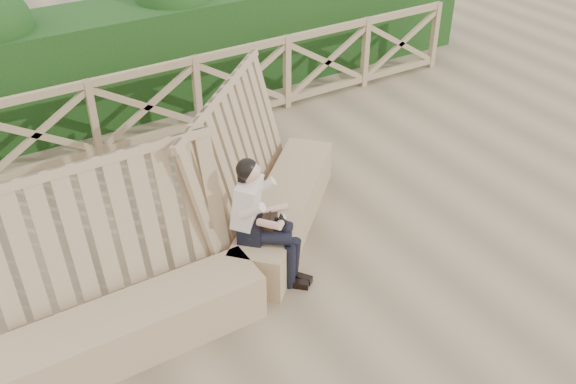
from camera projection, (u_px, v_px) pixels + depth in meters
ground at (288, 296)px, 6.22m from camera, size 60.00×60.00×0.00m
bench at (211, 246)px, 6.20m from camera, size 4.21×2.22×1.62m
woman at (260, 216)px, 6.04m from camera, size 0.71×0.74×1.35m
guardrail at (147, 107)px, 8.38m from camera, size 10.10×0.09×1.10m
hedge at (114, 62)px, 9.11m from camera, size 12.00×1.20×1.50m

